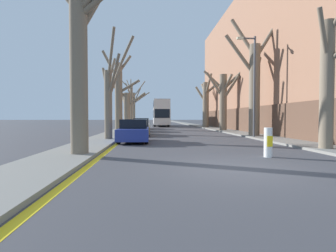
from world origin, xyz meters
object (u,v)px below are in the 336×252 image
Objects in this scene: street_tree_left_5 at (134,106)px; double_decker_bus at (161,112)px; street_tree_right_0 at (329,76)px; street_tree_left_1 at (109,97)px; parked_car_3 at (143,124)px; street_tree_left_4 at (132,103)px; parked_car_0 at (134,131)px; street_tree_right_2 at (223,99)px; street_tree_left_2 at (119,93)px; traffic_bollard at (268,142)px; parked_car_1 at (139,128)px; street_tree_left_0 at (81,53)px; lamp_post at (253,81)px; parked_car_2 at (141,125)px; street_tree_right_3 at (206,102)px; street_tree_right_1 at (254,83)px; street_tree_left_3 at (127,108)px.

double_decker_bus is at bearing -20.46° from street_tree_left_5.
street_tree_left_1 is at bearing 150.11° from street_tree_right_0.
street_tree_left_1 reaches higher than double_decker_bus.
double_decker_bus is at bearing 81.00° from street_tree_left_1.
street_tree_right_0 is 1.75× the size of parked_car_3.
street_tree_left_4 is 23.90m from parked_car_0.
street_tree_right_0 is 1.18× the size of street_tree_right_2.
traffic_bollard is (7.45, -15.30, -3.25)m from street_tree_left_2.
street_tree_right_0 is 7.09× the size of traffic_bollard.
parked_car_1 is at bearing -146.13° from street_tree_right_2.
double_decker_bus is (-6.24, 34.14, -0.89)m from street_tree_right_0.
parked_car_1 is (-0.00, 6.11, -0.02)m from parked_car_0.
street_tree_left_0 reaches higher than traffic_bollard.
parked_car_1 is 9.85m from lamp_post.
street_tree_left_1 is at bearing -98.98° from parked_car_2.
lamp_post is 9.99m from traffic_bollard.
street_tree_left_2 reaches higher than street_tree_left_1.
street_tree_left_5 is 5.12m from double_decker_bus.
parked_car_2 is at bearing -99.01° from double_decker_bus.
street_tree_left_1 is at bearing -89.48° from street_tree_left_5.
street_tree_left_0 reaches higher than street_tree_right_3.
traffic_bollard is (-3.44, -18.61, -3.00)m from street_tree_right_2.
traffic_bollard is at bearing -77.42° from parked_car_3.
street_tree_right_2 reaches higher than parked_car_1.
street_tree_left_4 is at bearing 103.66° from traffic_bollard.
street_tree_right_1 is 0.80× the size of double_decker_bus.
street_tree_left_3 is at bearing -91.25° from street_tree_left_4.
parked_car_1 is 1.00× the size of parked_car_3.
street_tree_right_3 is 1.02× the size of lamp_post.
traffic_bollard is (-3.48, -1.56, -2.79)m from street_tree_right_0.
street_tree_left_0 is 1.00× the size of street_tree_left_5.
street_tree_left_1 is at bearing -117.96° from street_tree_right_3.
street_tree_right_1 is at bearing 89.89° from street_tree_right_0.
street_tree_left_2 reaches higher than double_decker_bus.
double_decker_bus is (4.38, 35.09, -1.53)m from street_tree_left_0.
street_tree_right_0 is 17.05m from street_tree_right_2.
lamp_post is at bearing -53.95° from street_tree_left_3.
street_tree_right_0 reaches higher than street_tree_right_3.
parked_car_0 is (1.96, -16.65, -1.97)m from street_tree_left_3.
street_tree_right_2 is at bearing -46.91° from street_tree_left_4.
street_tree_right_3 is (10.70, 20.17, 0.90)m from street_tree_left_1.
parked_car_2 is 13.13m from lamp_post.
street_tree_right_1 reaches higher than street_tree_left_4.
street_tree_left_1 is 7.66m from street_tree_left_2.
street_tree_left_1 is 17.24m from parked_car_3.
street_tree_right_0 is 14.49m from parked_car_1.
parked_car_0 is at bearing -83.28° from street_tree_left_3.
double_decker_bus is at bearing 103.78° from street_tree_right_1.
street_tree_right_0 is 2.02× the size of parked_car_0.
parked_car_3 is 4.04× the size of traffic_bollard.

